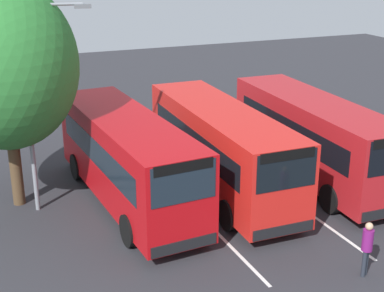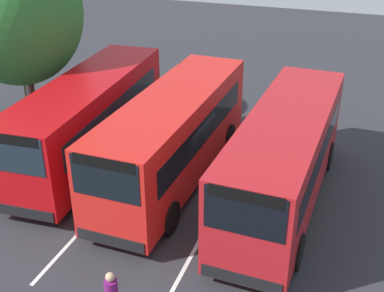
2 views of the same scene
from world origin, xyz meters
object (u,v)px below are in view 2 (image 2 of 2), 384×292
at_px(bus_center_left, 174,135).
at_px(depot_tree, 17,12).
at_px(bus_center_right, 284,156).
at_px(street_lamp, 25,43).
at_px(bus_far_left, 89,117).

xyz_separation_m(bus_center_left, depot_tree, (-1.78, -7.49, 3.42)).
distance_m(bus_center_left, bus_center_right, 4.05).
bearing_deg(street_lamp, bus_center_left, 1.27).
bearing_deg(depot_tree, bus_center_right, 80.02).
bearing_deg(street_lamp, bus_far_left, -3.07).
distance_m(street_lamp, depot_tree, 1.51).
bearing_deg(bus_far_left, bus_center_left, 81.27).
relative_size(bus_center_right, depot_tree, 1.18).
bearing_deg(depot_tree, bus_far_left, 68.77).
bearing_deg(bus_center_right, depot_tree, -98.69).
xyz_separation_m(bus_far_left, depot_tree, (-1.49, -3.83, 3.42)).
bearing_deg(street_lamp, depot_tree, 144.06).
distance_m(bus_center_right, street_lamp, 11.06).
relative_size(bus_far_left, bus_center_left, 1.01).
bearing_deg(bus_center_right, bus_far_left, -92.72).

